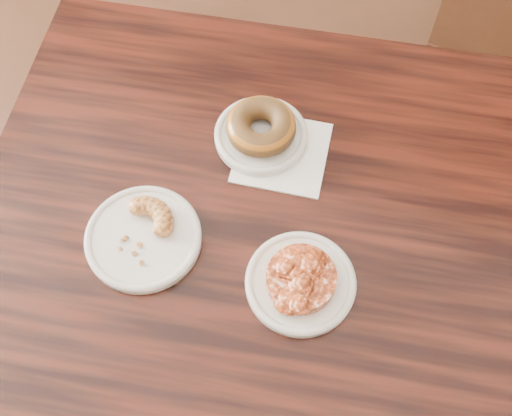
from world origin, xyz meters
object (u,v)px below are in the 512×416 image
at_px(cafe_table, 245,312).
at_px(glazed_donut, 261,126).
at_px(cruller_fragment, 141,233).
at_px(apple_fritter, 301,277).

height_order(cafe_table, glazed_donut, glazed_donut).
bearing_deg(cruller_fragment, cafe_table, 27.94).
distance_m(apple_fritter, cruller_fragment, 0.24).
bearing_deg(apple_fritter, cruller_fragment, -174.70).
bearing_deg(apple_fritter, glazed_donut, 124.83).
distance_m(cafe_table, cruller_fragment, 0.43).
height_order(cafe_table, apple_fritter, apple_fritter).
height_order(apple_fritter, cruller_fragment, apple_fritter).
height_order(glazed_donut, apple_fritter, glazed_donut).
bearing_deg(apple_fritter, cafe_table, 157.95).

